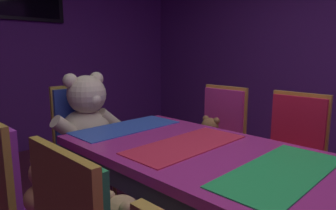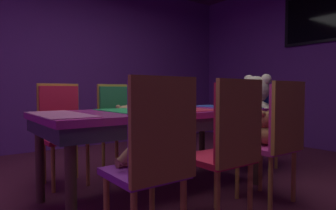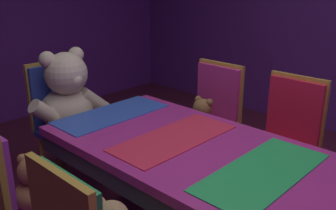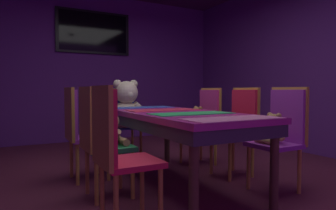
{
  "view_description": "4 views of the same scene",
  "coord_description": "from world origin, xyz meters",
  "px_view_note": "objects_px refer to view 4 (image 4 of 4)",
  "views": [
    {
      "loc": [
        -1.27,
        -0.82,
        1.28
      ],
      "look_at": [
        0.17,
        0.61,
        0.91
      ],
      "focal_mm": 32.05,
      "sensor_mm": 36.0,
      "label": 1
    },
    {
      "loc": [
        2.13,
        -1.47,
        0.91
      ],
      "look_at": [
        -0.23,
        0.29,
        0.77
      ],
      "focal_mm": 31.32,
      "sensor_mm": 36.0,
      "label": 2
    },
    {
      "loc": [
        -1.45,
        -1.05,
        1.62
      ],
      "look_at": [
        0.02,
        0.35,
        0.92
      ],
      "focal_mm": 40.5,
      "sensor_mm": 36.0,
      "label": 3
    },
    {
      "loc": [
        -1.48,
        -2.56,
        0.95
      ],
      "look_at": [
        0.21,
        0.55,
        0.78
      ],
      "focal_mm": 31.9,
      "sensor_mm": 36.0,
      "label": 4
    }
  ],
  "objects_px": {
    "throne_chair": "(123,115)",
    "teddy_left_1": "(111,131)",
    "wall_tv": "(94,32)",
    "chair_left_0": "(113,142)",
    "teddy_right_0": "(272,130)",
    "banquet_table": "(176,121)",
    "king_teddy_bear": "(127,106)",
    "chair_right_0": "(283,128)",
    "chair_right_1": "(240,122)",
    "chair_left_2": "(77,124)",
    "teddy_right_2": "(197,119)",
    "chair_left_1": "(95,131)",
    "teddy_left_2": "(91,125)",
    "chair_right_2": "(206,118)"
  },
  "relations": [
    {
      "from": "chair_left_0",
      "to": "teddy_right_2",
      "type": "bearing_deg",
      "value": 38.73
    },
    {
      "from": "banquet_table",
      "to": "king_teddy_bear",
      "type": "height_order",
      "value": "king_teddy_bear"
    },
    {
      "from": "chair_right_0",
      "to": "teddy_right_0",
      "type": "relative_size",
      "value": 3.26
    },
    {
      "from": "chair_left_0",
      "to": "throne_chair",
      "type": "xyz_separation_m",
      "value": [
        0.84,
        2.13,
        0.0
      ]
    },
    {
      "from": "chair_left_2",
      "to": "teddy_left_2",
      "type": "distance_m",
      "value": 0.14
    },
    {
      "from": "teddy_right_2",
      "to": "banquet_table",
      "type": "bearing_deg",
      "value": 42.93
    },
    {
      "from": "banquet_table",
      "to": "chair_left_2",
      "type": "bearing_deg",
      "value": 142.72
    },
    {
      "from": "banquet_table",
      "to": "throne_chair",
      "type": "bearing_deg",
      "value": 90.0
    },
    {
      "from": "teddy_right_2",
      "to": "throne_chair",
      "type": "bearing_deg",
      "value": -54.49
    },
    {
      "from": "chair_left_1",
      "to": "throne_chair",
      "type": "relative_size",
      "value": 1.0
    },
    {
      "from": "throne_chair",
      "to": "teddy_left_1",
      "type": "bearing_deg",
      "value": -23.42
    },
    {
      "from": "chair_right_1",
      "to": "king_teddy_bear",
      "type": "height_order",
      "value": "king_teddy_bear"
    },
    {
      "from": "banquet_table",
      "to": "teddy_left_1",
      "type": "relative_size",
      "value": 6.3
    },
    {
      "from": "teddy_left_1",
      "to": "teddy_left_2",
      "type": "xyz_separation_m",
      "value": [
        -0.03,
        0.61,
        -0.0
      ]
    },
    {
      "from": "teddy_left_1",
      "to": "chair_right_0",
      "type": "relative_size",
      "value": 0.33
    },
    {
      "from": "teddy_left_1",
      "to": "teddy_right_2",
      "type": "bearing_deg",
      "value": 24.29
    },
    {
      "from": "teddy_left_1",
      "to": "teddy_right_0",
      "type": "bearing_deg",
      "value": -24.17
    },
    {
      "from": "throne_chair",
      "to": "teddy_right_0",
      "type": "bearing_deg",
      "value": 18.12
    },
    {
      "from": "chair_right_1",
      "to": "teddy_right_2",
      "type": "height_order",
      "value": "chair_right_1"
    },
    {
      "from": "chair_left_1",
      "to": "chair_right_2",
      "type": "bearing_deg",
      "value": 20.32
    },
    {
      "from": "chair_left_0",
      "to": "teddy_left_1",
      "type": "bearing_deg",
      "value": 73.42
    },
    {
      "from": "chair_left_2",
      "to": "chair_right_0",
      "type": "bearing_deg",
      "value": -36.17
    },
    {
      "from": "banquet_table",
      "to": "chair_right_0",
      "type": "xyz_separation_m",
      "value": [
        0.84,
        -0.59,
        -0.06
      ]
    },
    {
      "from": "teddy_left_2",
      "to": "chair_left_2",
      "type": "bearing_deg",
      "value": -180.0
    },
    {
      "from": "chair_left_2",
      "to": "chair_right_1",
      "type": "relative_size",
      "value": 1.0
    },
    {
      "from": "chair_left_1",
      "to": "teddy_left_1",
      "type": "bearing_deg",
      "value": 0.0
    },
    {
      "from": "throne_chair",
      "to": "king_teddy_bear",
      "type": "height_order",
      "value": "king_teddy_bear"
    },
    {
      "from": "chair_left_2",
      "to": "throne_chair",
      "type": "bearing_deg",
      "value": 47.55
    },
    {
      "from": "banquet_table",
      "to": "chair_right_1",
      "type": "relative_size",
      "value": 2.05
    },
    {
      "from": "chair_right_2",
      "to": "teddy_right_0",
      "type": "bearing_deg",
      "value": 84.89
    },
    {
      "from": "chair_right_2",
      "to": "king_teddy_bear",
      "type": "bearing_deg",
      "value": -43.25
    },
    {
      "from": "banquet_table",
      "to": "teddy_left_1",
      "type": "distance_m",
      "value": 0.66
    },
    {
      "from": "teddy_left_2",
      "to": "throne_chair",
      "type": "bearing_deg",
      "value": 52.92
    },
    {
      "from": "throne_chair",
      "to": "wall_tv",
      "type": "relative_size",
      "value": 0.72
    },
    {
      "from": "teddy_right_0",
      "to": "chair_right_1",
      "type": "height_order",
      "value": "chair_right_1"
    },
    {
      "from": "chair_right_0",
      "to": "chair_left_2",
      "type": "bearing_deg",
      "value": -36.17
    },
    {
      "from": "chair_right_0",
      "to": "teddy_right_0",
      "type": "bearing_deg",
      "value": 0.0
    },
    {
      "from": "chair_left_0",
      "to": "teddy_left_2",
      "type": "height_order",
      "value": "chair_left_0"
    },
    {
      "from": "chair_left_1",
      "to": "teddy_left_2",
      "type": "bearing_deg",
      "value": 79.18
    },
    {
      "from": "teddy_left_2",
      "to": "teddy_right_2",
      "type": "distance_m",
      "value": 1.35
    },
    {
      "from": "chair_right_0",
      "to": "teddy_right_2",
      "type": "distance_m",
      "value": 1.22
    },
    {
      "from": "teddy_left_1",
      "to": "chair_left_2",
      "type": "bearing_deg",
      "value": 105.65
    },
    {
      "from": "teddy_right_0",
      "to": "throne_chair",
      "type": "xyz_separation_m",
      "value": [
        -0.7,
        2.13,
        0.02
      ]
    },
    {
      "from": "teddy_right_2",
      "to": "chair_left_0",
      "type": "bearing_deg",
      "value": 38.73
    },
    {
      "from": "banquet_table",
      "to": "wall_tv",
      "type": "distance_m",
      "value": 3.41
    },
    {
      "from": "teddy_right_2",
      "to": "throne_chair",
      "type": "height_order",
      "value": "throne_chair"
    },
    {
      "from": "chair_left_2",
      "to": "teddy_right_0",
      "type": "relative_size",
      "value": 3.26
    },
    {
      "from": "chair_right_0",
      "to": "banquet_table",
      "type": "bearing_deg",
      "value": -35.04
    },
    {
      "from": "chair_left_2",
      "to": "teddy_left_1",
      "type": "bearing_deg",
      "value": -74.35
    },
    {
      "from": "king_teddy_bear",
      "to": "chair_right_0",
      "type": "bearing_deg",
      "value": 23.2
    }
  ]
}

